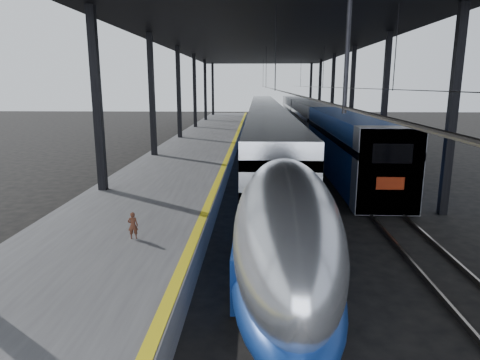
{
  "coord_description": "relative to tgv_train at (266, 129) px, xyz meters",
  "views": [
    {
      "loc": [
        1.24,
        -13.81,
        5.69
      ],
      "look_at": [
        0.58,
        2.74,
        2.0
      ],
      "focal_mm": 32.0,
      "sensor_mm": 36.0,
      "label": 1
    }
  ],
  "objects": [
    {
      "name": "second_train",
      "position": [
        5.0,
        7.73,
        0.14
      ],
      "size": [
        2.85,
        56.05,
        3.92
      ],
      "color": "navy",
      "rests_on": "ground"
    },
    {
      "name": "platform",
      "position": [
        -5.5,
        -3.95,
        -1.35
      ],
      "size": [
        6.0,
        80.0,
        1.0
      ],
      "primitive_type": "cube",
      "color": "#4C4C4F",
      "rests_on": "ground"
    },
    {
      "name": "yellow_strip",
      "position": [
        -2.7,
        -3.95,
        -0.85
      ],
      "size": [
        0.3,
        80.0,
        0.01
      ],
      "primitive_type": "cube",
      "color": "yellow",
      "rests_on": "platform"
    },
    {
      "name": "child",
      "position": [
        -4.59,
        -25.26,
        -0.42
      ],
      "size": [
        0.34,
        0.24,
        0.86
      ],
      "primitive_type": "imported",
      "rotation": [
        0.0,
        0.0,
        3.27
      ],
      "color": "#4F291A",
      "rests_on": "platform"
    },
    {
      "name": "ground",
      "position": [
        -2.0,
        -23.95,
        -1.85
      ],
      "size": [
        160.0,
        160.0,
        0.0
      ],
      "primitive_type": "plane",
      "color": "black",
      "rests_on": "ground"
    },
    {
      "name": "canopy",
      "position": [
        -0.1,
        -3.95,
        7.27
      ],
      "size": [
        18.0,
        75.0,
        9.47
      ],
      "color": "black",
      "rests_on": "ground"
    },
    {
      "name": "rails",
      "position": [
        2.5,
        -3.95,
        -1.77
      ],
      "size": [
        6.52,
        80.0,
        0.16
      ],
      "color": "slate",
      "rests_on": "ground"
    },
    {
      "name": "tgv_train",
      "position": [
        0.0,
        0.0,
        0.0
      ],
      "size": [
        2.76,
        65.2,
        3.96
      ],
      "color": "silver",
      "rests_on": "ground"
    }
  ]
}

